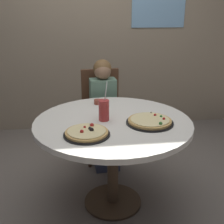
{
  "coord_description": "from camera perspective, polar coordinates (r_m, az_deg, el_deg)",
  "views": [
    {
      "loc": [
        -0.27,
        -2.03,
        1.57
      ],
      "look_at": [
        0.0,
        0.05,
        0.8
      ],
      "focal_mm": 46.25,
      "sensor_mm": 36.0,
      "label": 1
    }
  ],
  "objects": [
    {
      "name": "wall_with_window",
      "position": [
        3.81,
        -3.44,
        18.32
      ],
      "size": [
        5.2,
        0.14,
        2.9
      ],
      "color": "gray",
      "rests_on": "ground_plane"
    },
    {
      "name": "dining_table",
      "position": [
        2.24,
        0.17,
        -4.0
      ],
      "size": [
        1.21,
        1.21,
        0.75
      ],
      "color": "silver",
      "rests_on": "ground_plane"
    },
    {
      "name": "pizza_veggie",
      "position": [
        1.96,
        -5.01,
        -4.13
      ],
      "size": [
        0.32,
        0.32,
        0.05
      ],
      "color": "black",
      "rests_on": "dining_table"
    },
    {
      "name": "pizza_cheese",
      "position": [
        2.16,
        7.5,
        -1.82
      ],
      "size": [
        0.35,
        0.35,
        0.05
      ],
      "color": "black",
      "rests_on": "dining_table"
    },
    {
      "name": "ground_plane",
      "position": [
        2.58,
        0.15,
        -17.35
      ],
      "size": [
        8.0,
        8.0,
        0.0
      ],
      "primitive_type": "plane",
      "color": "slate"
    },
    {
      "name": "soda_cup",
      "position": [
        2.18,
        -1.6,
        0.37
      ],
      "size": [
        0.08,
        0.08,
        0.31
      ],
      "color": "#B73333",
      "rests_on": "dining_table"
    },
    {
      "name": "sauce_bowl",
      "position": [
        2.57,
        -2.8,
        2.02
      ],
      "size": [
        0.07,
        0.07,
        0.04
      ],
      "primitive_type": "cylinder",
      "color": "brown",
      "rests_on": "dining_table"
    },
    {
      "name": "diner_child",
      "position": [
        2.94,
        -1.53,
        -1.51
      ],
      "size": [
        0.27,
        0.42,
        1.08
      ],
      "color": "#3F4766",
      "rests_on": "ground_plane"
    },
    {
      "name": "chair_wooden",
      "position": [
        3.09,
        -2.07,
        0.51
      ],
      "size": [
        0.42,
        0.42,
        0.95
      ],
      "color": "brown",
      "rests_on": "ground_plane"
    }
  ]
}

